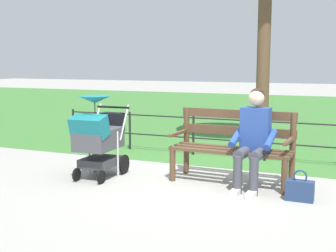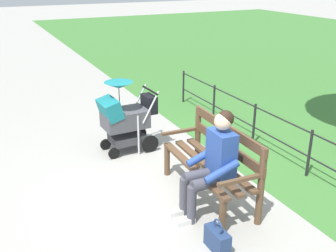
{
  "view_description": "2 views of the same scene",
  "coord_description": "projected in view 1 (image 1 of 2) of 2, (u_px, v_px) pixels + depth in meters",
  "views": [
    {
      "loc": [
        -2.05,
        5.71,
        1.6
      ],
      "look_at": [
        0.36,
        0.14,
        0.75
      ],
      "focal_mm": 48.51,
      "sensor_mm": 36.0,
      "label": 1
    },
    {
      "loc": [
        -4.27,
        2.35,
        2.73
      ],
      "look_at": [
        0.49,
        0.05,
        0.64
      ],
      "focal_mm": 42.65,
      "sensor_mm": 36.0,
      "label": 2
    }
  ],
  "objects": [
    {
      "name": "park_fence",
      "position": [
        228.0,
        134.0,
        7.6
      ],
      "size": [
        6.27,
        0.04,
        0.7
      ],
      "color": "black",
      "rests_on": "ground"
    },
    {
      "name": "grass_lawn",
      "position": [
        291.0,
        114.0,
        14.22
      ],
      "size": [
        40.0,
        16.0,
        0.01
      ],
      "primitive_type": "cube",
      "color": "#3D7533",
      "rests_on": "ground"
    },
    {
      "name": "ground_plane",
      "position": [
        196.0,
        180.0,
        6.22
      ],
      "size": [
        60.0,
        60.0,
        0.0
      ],
      "primitive_type": "plane",
      "color": "#9E9B93"
    },
    {
      "name": "stroller",
      "position": [
        98.0,
        136.0,
        6.26
      ],
      "size": [
        0.53,
        0.91,
        1.15
      ],
      "color": "black",
      "rests_on": "ground"
    },
    {
      "name": "park_bench",
      "position": [
        233.0,
        143.0,
        6.06
      ],
      "size": [
        1.62,
        0.65,
        0.96
      ],
      "color": "brown",
      "rests_on": "ground"
    },
    {
      "name": "handbag",
      "position": [
        300.0,
        190.0,
        5.26
      ],
      "size": [
        0.32,
        0.14,
        0.37
      ],
      "color": "navy",
      "rests_on": "ground"
    },
    {
      "name": "person_on_bench",
      "position": [
        253.0,
        136.0,
        5.72
      ],
      "size": [
        0.54,
        0.74,
        1.28
      ],
      "color": "#42424C",
      "rests_on": "ground"
    }
  ]
}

